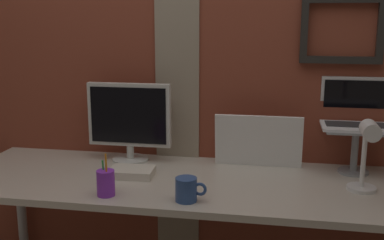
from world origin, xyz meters
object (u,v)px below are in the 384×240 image
at_px(monitor, 129,118).
at_px(coffee_mug, 187,189).
at_px(laptop, 355,112).
at_px(whiteboard_panel, 258,141).
at_px(pen_cup, 106,183).
at_px(desk_lamp, 367,149).

bearing_deg(monitor, coffee_mug, -51.31).
xyz_separation_m(monitor, laptop, (1.08, 0.06, 0.06)).
height_order(whiteboard_panel, pen_cup, whiteboard_panel).
relative_size(whiteboard_panel, pen_cup, 2.32).
bearing_deg(desk_lamp, pen_cup, -169.38).
height_order(whiteboard_panel, desk_lamp, desk_lamp).
xyz_separation_m(monitor, desk_lamp, (1.08, -0.28, -0.02)).
bearing_deg(laptop, monitor, -176.67).
bearing_deg(coffee_mug, whiteboard_panel, 62.79).
bearing_deg(laptop, pen_cup, -152.43).
bearing_deg(coffee_mug, pen_cup, -179.99).
relative_size(whiteboard_panel, coffee_mug, 3.33).
height_order(pen_cup, coffee_mug, pen_cup).
distance_m(whiteboard_panel, pen_cup, 0.77).
distance_m(monitor, coffee_mug, 0.63).
bearing_deg(coffee_mug, desk_lamp, 15.50).
bearing_deg(pen_cup, coffee_mug, 0.01).
height_order(monitor, coffee_mug, monitor).
height_order(monitor, laptop, laptop).
bearing_deg(pen_cup, laptop, 27.57).
height_order(monitor, desk_lamp, monitor).
distance_m(whiteboard_panel, coffee_mug, 0.56).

